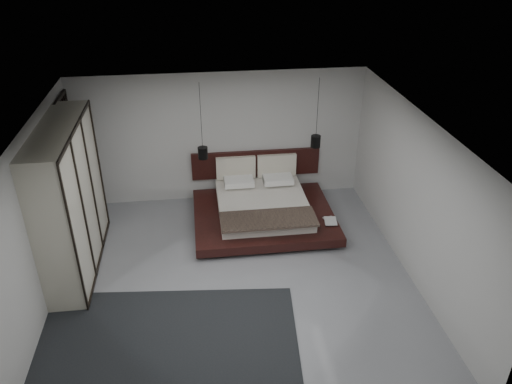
{
  "coord_description": "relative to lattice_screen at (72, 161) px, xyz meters",
  "views": [
    {
      "loc": [
        -0.53,
        -6.73,
        5.45
      ],
      "look_at": [
        0.5,
        1.2,
        1.05
      ],
      "focal_mm": 35.0,
      "sensor_mm": 36.0,
      "label": 1
    }
  ],
  "objects": [
    {
      "name": "book_upper",
      "position": [
        4.8,
        -1.22,
        -1.01
      ],
      "size": [
        0.28,
        0.35,
        0.02
      ],
      "primitive_type": "imported",
      "rotation": [
        0.0,
        0.0,
        -0.14
      ],
      "color": "#99724C",
      "rests_on": "book_lower"
    },
    {
      "name": "bed",
      "position": [
        3.68,
        -0.54,
        -1.01
      ],
      "size": [
        2.77,
        2.39,
        1.08
      ],
      "color": "black",
      "rests_on": "floor"
    },
    {
      "name": "floor",
      "position": [
        2.95,
        -2.45,
        -1.3
      ],
      "size": [
        6.0,
        6.0,
        0.0
      ],
      "primitive_type": "plane",
      "color": "gray",
      "rests_on": "ground"
    },
    {
      "name": "wall_left",
      "position": [
        -0.05,
        -2.45,
        0.1
      ],
      "size": [
        0.0,
        6.0,
        6.0
      ],
      "primitive_type": "plane",
      "rotation": [
        1.57,
        0.0,
        1.57
      ],
      "color": "#B9B9B7",
      "rests_on": "floor"
    },
    {
      "name": "wall_front",
      "position": [
        2.95,
        -5.45,
        0.1
      ],
      "size": [
        6.0,
        0.0,
        6.0
      ],
      "primitive_type": "plane",
      "rotation": [
        -1.57,
        0.0,
        0.0
      ],
      "color": "#B9B9B7",
      "rests_on": "floor"
    },
    {
      "name": "wall_back",
      "position": [
        2.95,
        0.55,
        0.1
      ],
      "size": [
        6.0,
        0.0,
        6.0
      ],
      "primitive_type": "plane",
      "rotation": [
        1.57,
        0.0,
        0.0
      ],
      "color": "#B9B9B7",
      "rests_on": "floor"
    },
    {
      "name": "wall_right",
      "position": [
        5.95,
        -2.45,
        0.1
      ],
      "size": [
        0.0,
        6.0,
        6.0
      ],
      "primitive_type": "plane",
      "rotation": [
        1.57,
        0.0,
        -1.57
      ],
      "color": "#B9B9B7",
      "rests_on": "floor"
    },
    {
      "name": "wardrobe",
      "position": [
        0.25,
        -1.57,
        -0.0
      ],
      "size": [
        0.62,
        2.65,
        2.6
      ],
      "color": "beige",
      "rests_on": "floor"
    },
    {
      "name": "lattice_screen",
      "position": [
        0.0,
        0.0,
        0.0
      ],
      "size": [
        0.05,
        0.9,
        2.6
      ],
      "primitive_type": "cube",
      "color": "black",
      "rests_on": "floor"
    },
    {
      "name": "book_lower",
      "position": [
        4.82,
        -1.19,
        -1.03
      ],
      "size": [
        0.24,
        0.29,
        0.03
      ],
      "primitive_type": "imported",
      "rotation": [
        0.0,
        0.0,
        0.15
      ],
      "color": "#99724C",
      "rests_on": "bed"
    },
    {
      "name": "pendant_right",
      "position": [
        4.82,
        -0.11,
        0.2
      ],
      "size": [
        0.2,
        0.2,
        1.43
      ],
      "color": "black",
      "rests_on": "ceiling"
    },
    {
      "name": "ceiling",
      "position": [
        2.95,
        -2.45,
        1.5
      ],
      "size": [
        6.0,
        6.0,
        0.0
      ],
      "primitive_type": "plane",
      "rotation": [
        3.14,
        0.0,
        0.0
      ],
      "color": "white",
      "rests_on": "wall_back"
    },
    {
      "name": "pendant_left",
      "position": [
        2.54,
        -0.11,
        0.08
      ],
      "size": [
        0.19,
        0.19,
        1.55
      ],
      "color": "black",
      "rests_on": "ceiling"
    },
    {
      "name": "rug",
      "position": [
        1.75,
        -3.98,
        -1.29
      ],
      "size": [
        4.15,
        3.15,
        0.02
      ],
      "primitive_type": "cube",
      "rotation": [
        0.0,
        0.0,
        -0.1
      ],
      "color": "black",
      "rests_on": "floor"
    }
  ]
}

